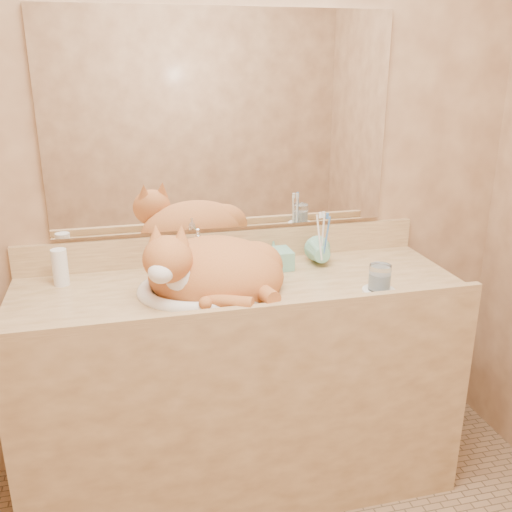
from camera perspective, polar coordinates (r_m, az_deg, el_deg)
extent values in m
cube|color=#8A5F3F|center=(2.20, -3.34, 9.52)|extent=(2.40, 0.02, 2.50)
cube|color=white|center=(2.17, -3.35, 13.11)|extent=(1.30, 0.02, 0.80)
imported|color=#74B99C|center=(2.14, 3.04, 0.41)|extent=(0.08, 0.08, 0.16)
imported|color=#74B99C|center=(2.20, 6.66, -0.08)|extent=(0.12, 0.12, 0.10)
cylinder|color=white|center=(2.03, 12.17, -3.41)|extent=(0.11, 0.11, 0.01)
cylinder|color=white|center=(2.01, 12.27, -2.10)|extent=(0.08, 0.08, 0.09)
cylinder|color=white|center=(2.14, -19.00, -1.07)|extent=(0.06, 0.06, 0.13)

